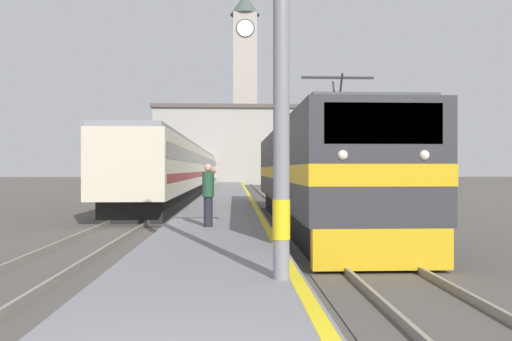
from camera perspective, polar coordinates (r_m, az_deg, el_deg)
name	(u,v)px	position (r m, az deg, el deg)	size (l,w,h in m)	color
ground_plane	(227,200)	(33.39, -3.36, -3.38)	(200.00, 200.00, 0.00)	#514C47
platform	(225,202)	(28.39, -3.51, -3.60)	(3.18, 140.00, 0.40)	slate
rail_track_near	(285,205)	(28.54, 3.30, -3.92)	(2.84, 140.00, 0.16)	#514C47
rail_track_far	(165,205)	(28.66, -10.31, -3.90)	(2.83, 140.00, 0.16)	#514C47
locomotive_train	(313,174)	(18.29, 6.55, -0.40)	(2.92, 17.34, 4.64)	black
passenger_train	(189,169)	(42.87, -7.70, 0.12)	(2.92, 50.22, 3.76)	black
catenary_mast	(287,18)	(7.88, 3.57, 16.99)	(2.47, 0.27, 7.90)	gray
person_on_platform	(208,193)	(14.47, -5.49, -2.61)	(0.34, 0.34, 1.82)	#23232D
clock_tower	(245,83)	(83.75, -1.27, 9.99)	(4.86, 4.86, 31.07)	#ADA393
station_building	(226,146)	(70.25, -3.45, 2.82)	(19.52, 10.38, 10.62)	#A8A399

